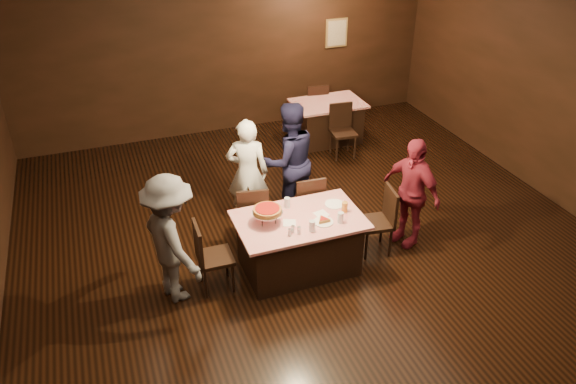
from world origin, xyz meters
The scene contains 23 objects.
room centered at (0.00, 0.01, 2.14)m, with size 10.00×10.04×3.02m.
main_table centered at (-0.37, 0.36, 0.39)m, with size 1.60×1.00×0.77m, color red.
back_table centered at (1.55, 3.81, 0.39)m, with size 1.30×0.90×0.77m, color #A50B0F.
chair_far_left centered at (-0.77, 1.11, 0.47)m, with size 0.42×0.42×0.95m, color black.
chair_far_right centered at (0.03, 1.11, 0.47)m, with size 0.42×0.42×0.95m, color black.
chair_end_left centered at (-1.47, 0.36, 0.47)m, with size 0.42×0.42×0.95m, color black.
chair_end_right centered at (0.73, 0.36, 0.47)m, with size 0.42×0.42×0.95m, color black.
chair_back_near centered at (1.55, 3.11, 0.47)m, with size 0.42×0.42×0.95m, color black.
chair_back_far centered at (1.55, 4.41, 0.47)m, with size 0.42×0.42×0.95m, color black.
diner_white_jacket centered at (-0.65, 1.65, 0.82)m, with size 0.60×0.39×1.63m, color white.
diner_navy_hoodie centered at (-0.02, 1.66, 0.89)m, with size 0.86×0.67×1.78m, color #161533.
diner_grey_knit centered at (-1.96, 0.39, 0.83)m, with size 1.07×0.62×1.66m, color #5A5A60.
diner_red_shirt centered at (1.27, 0.42, 0.79)m, with size 0.92×0.38×1.58m, color maroon.
pizza_stand centered at (-0.77, 0.41, 0.95)m, with size 0.38×0.38×0.22m.
plate_with_slice centered at (-0.12, 0.18, 0.80)m, with size 0.25×0.25×0.06m.
plate_empty centered at (0.18, 0.51, 0.78)m, with size 0.25×0.25×0.01m, color white.
glass_front_left centered at (-0.32, 0.06, 0.84)m, with size 0.08×0.08×0.14m, color silver.
glass_front_right centered at (0.08, 0.11, 0.84)m, with size 0.08×0.08×0.14m, color silver.
glass_amber centered at (0.23, 0.31, 0.84)m, with size 0.08×0.08×0.14m, color #BF7F26.
glass_back centered at (-0.42, 0.66, 0.84)m, with size 0.08×0.08×0.14m, color silver.
condiments centered at (-0.55, 0.08, 0.82)m, with size 0.17×0.10×0.09m.
napkin_center centered at (-0.07, 0.36, 0.77)m, with size 0.16×0.16×0.01m, color white.
napkin_left centered at (-0.52, 0.31, 0.77)m, with size 0.16×0.16×0.01m, color white.
Camera 1 is at (-2.53, -5.09, 4.65)m, focal length 35.00 mm.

